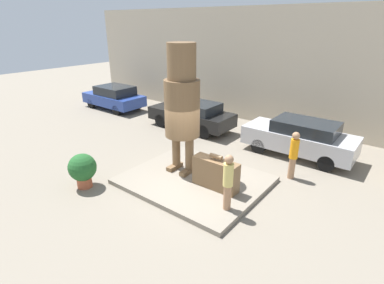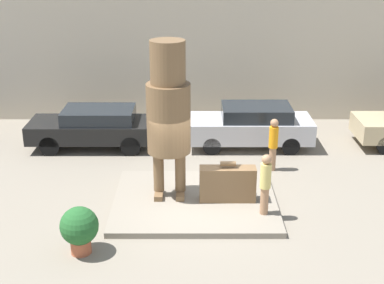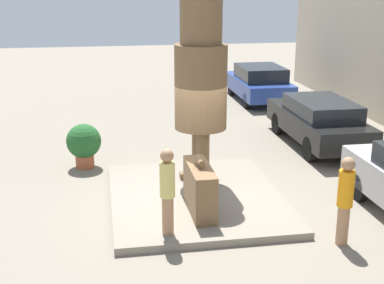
{
  "view_description": "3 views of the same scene",
  "coord_description": "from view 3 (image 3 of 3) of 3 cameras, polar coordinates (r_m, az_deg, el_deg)",
  "views": [
    {
      "loc": [
        5.53,
        -7.23,
        5.16
      ],
      "look_at": [
        0.1,
        -0.28,
        1.61
      ],
      "focal_mm": 28.0,
      "sensor_mm": 36.0,
      "label": 1
    },
    {
      "loc": [
        -0.08,
        -13.48,
        7.05
      ],
      "look_at": [
        -0.08,
        -0.04,
        1.88
      ],
      "focal_mm": 50.0,
      "sensor_mm": 36.0,
      "label": 2
    },
    {
      "loc": [
        11.01,
        -1.98,
        4.79
      ],
      "look_at": [
        0.01,
        -0.09,
        1.4
      ],
      "focal_mm": 50.0,
      "sensor_mm": 36.0,
      "label": 3
    }
  ],
  "objects": [
    {
      "name": "parked_car_black",
      "position": [
        16.35,
        13.36,
        2.28
      ],
      "size": [
        4.49,
        1.74,
        1.44
      ],
      "rotation": [
        0.0,
        0.0,
        3.14
      ],
      "color": "black",
      "rests_on": "ground_plane"
    },
    {
      "name": "statue_figure",
      "position": [
        12.11,
        0.94,
        7.18
      ],
      "size": [
        1.2,
        1.2,
        4.42
      ],
      "color": "brown",
      "rests_on": "pedestal"
    },
    {
      "name": "ground_plane",
      "position": [
        12.17,
        0.41,
        -6.27
      ],
      "size": [
        60.0,
        60.0,
        0.0
      ],
      "primitive_type": "plane",
      "color": "gray"
    },
    {
      "name": "worker_hivis",
      "position": [
        10.29,
        16.02,
        -5.71
      ],
      "size": [
        0.29,
        0.29,
        1.73
      ],
      "color": "#A87A56",
      "rests_on": "ground_plane"
    },
    {
      "name": "pedestal",
      "position": [
        12.14,
        0.41,
        -5.93
      ],
      "size": [
        4.56,
        3.81,
        0.16
      ],
      "color": "gray",
      "rests_on": "ground_plane"
    },
    {
      "name": "parked_car_blue",
      "position": [
        22.1,
        7.18,
        6.31
      ],
      "size": [
        4.07,
        1.86,
        1.46
      ],
      "rotation": [
        0.0,
        0.0,
        3.14
      ],
      "color": "#284293",
      "rests_on": "ground_plane"
    },
    {
      "name": "giant_suitcase",
      "position": [
        11.08,
        0.84,
        -4.99
      ],
      "size": [
        1.55,
        0.45,
        1.17
      ],
      "color": "brown",
      "rests_on": "pedestal"
    },
    {
      "name": "tourist",
      "position": [
        9.96,
        -2.64,
        -4.95
      ],
      "size": [
        0.29,
        0.29,
        1.69
      ],
      "color": "#A87A56",
      "rests_on": "pedestal"
    },
    {
      "name": "planter_pot",
      "position": [
        14.35,
        -11.47,
        -0.1
      ],
      "size": [
        0.91,
        0.91,
        1.18
      ],
      "color": "#AD5638",
      "rests_on": "ground_plane"
    }
  ]
}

